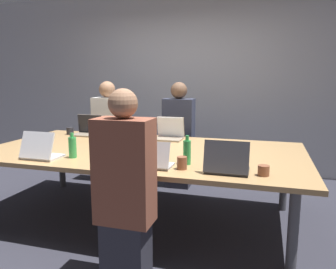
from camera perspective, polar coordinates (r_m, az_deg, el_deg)
name	(u,v)px	position (r m, az deg, el deg)	size (l,w,h in m)	color
ground_plane	(143,218)	(3.59, -4.31, -14.26)	(24.00, 24.00, 0.00)	#2D2D38
curtain_wall	(189,82)	(5.25, 3.60, 9.12)	(12.00, 0.06, 2.80)	#ADADB2
conference_table	(143,154)	(3.37, -4.46, -3.42)	(3.20, 1.66, 0.74)	tan
laptop_near_midright	(150,160)	(2.67, -3.09, -4.41)	(0.34, 0.22, 0.22)	#B7B7BC
person_near_midright	(125,191)	(2.36, -7.50, -9.78)	(0.40, 0.24, 1.40)	#2D2D38
cup_near_midright	(182,163)	(2.62, 2.45, -4.97)	(0.08, 0.08, 0.10)	brown
bottle_near_midright	(187,152)	(2.76, 3.33, -3.05)	(0.07, 0.07, 0.25)	green
laptop_far_left	(88,129)	(4.30, -13.72, 0.90)	(0.34, 0.25, 0.25)	gray
person_far_left	(109,133)	(4.72, -10.32, 0.27)	(0.40, 0.24, 1.42)	#2D2D38
cup_far_left	(70,131)	(4.41, -16.69, 0.62)	(0.09, 0.09, 0.09)	#232328
laptop_far_midleft	(133,132)	(4.03, -6.12, 0.45)	(0.32, 0.23, 0.23)	#B7B7BC
laptop_far_center	(169,133)	(3.89, 0.25, 0.28)	(0.33, 0.26, 0.26)	gray
person_far_center	(179,137)	(4.38, 1.87, -0.38)	(0.40, 0.24, 1.41)	#2D2D38
cup_far_center	(146,136)	(3.88, -3.79, -0.19)	(0.08, 0.08, 0.09)	red
laptop_near_right	(227,164)	(2.55, 10.18, -5.04)	(0.34, 0.26, 0.26)	#333338
cup_near_right	(264,171)	(2.56, 16.31, -6.04)	(0.09, 0.09, 0.08)	brown
laptop_near_left	(40,151)	(3.16, -21.35, -2.70)	(0.32, 0.25, 0.25)	silver
bottle_near_left	(73,147)	(3.11, -16.29, -2.11)	(0.07, 0.07, 0.23)	green
stapler	(123,149)	(3.29, -7.87, -2.48)	(0.10, 0.16, 0.05)	black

